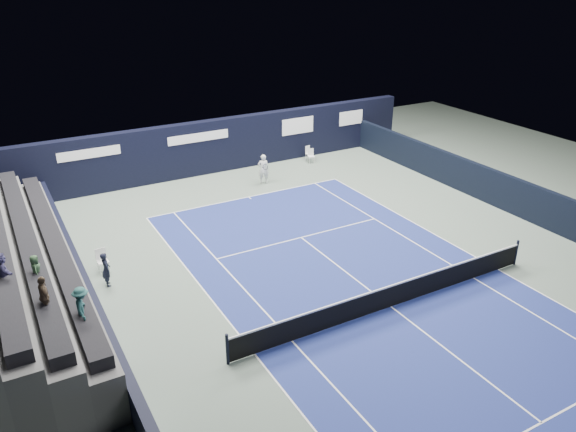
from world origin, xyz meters
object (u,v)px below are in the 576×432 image
object	(u,v)px
folding_chair_back_a	(309,152)
line_judge_chair	(102,259)
tennis_net	(392,295)
tennis_player	(263,169)
folding_chair_back_b	(311,155)

from	to	relation	value
folding_chair_back_a	line_judge_chair	bearing A→B (deg)	-169.03
folding_chair_back_a	line_judge_chair	xyz separation A→B (m)	(-14.39, -7.81, 0.03)
tennis_net	tennis_player	distance (m)	13.47
folding_chair_back_a	tennis_net	bearing A→B (deg)	-128.43
folding_chair_back_a	tennis_player	xyz separation A→B (m)	(-4.30, -2.20, 0.32)
line_judge_chair	tennis_player	size ratio (longest dim) A/B	0.57
line_judge_chair	tennis_player	xyz separation A→B (m)	(10.10, 5.61, 0.29)
tennis_net	folding_chair_back_b	bearing A→B (deg)	68.90
tennis_player	folding_chair_back_b	bearing A→B (deg)	22.67
folding_chair_back_a	folding_chair_back_b	distance (m)	0.47
folding_chair_back_a	tennis_player	bearing A→B (deg)	-170.39
folding_chair_back_a	tennis_net	world-z (taller)	tennis_net
line_judge_chair	tennis_net	distance (m)	11.47
folding_chair_back_b	tennis_player	size ratio (longest dim) A/B	0.52
folding_chair_back_a	tennis_net	size ratio (longest dim) A/B	0.07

